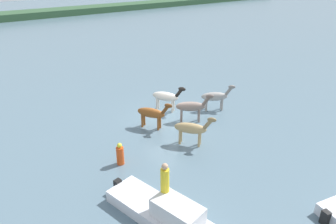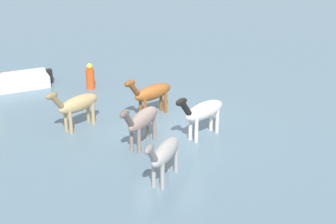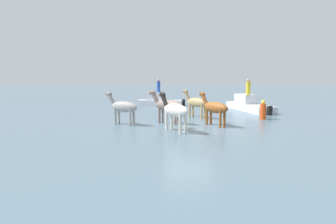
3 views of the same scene
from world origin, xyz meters
TOP-DOWN VIEW (x-y plane):
  - ground_plane at (0.00, 0.00)m, footprint 170.22×170.22m
  - horse_lead at (-1.40, -0.24)m, footprint 1.39×2.08m
  - horse_dun_straggler at (0.74, 1.18)m, footprint 1.49×2.13m
  - horse_dark_mare at (3.32, -0.74)m, footprint 2.00×1.56m
  - horse_gray_outer at (0.98, -1.01)m, footprint 1.99×1.71m
  - horse_mid_herd at (-0.88, -3.06)m, footprint 1.59×1.99m
  - boat_motor_center at (1.31, -10.83)m, footprint 4.29×2.03m
  - boat_tender_starboard at (-5.39, -6.73)m, footprint 2.33×5.32m
  - person_boatman_standing at (1.38, -10.89)m, footprint 0.32×0.32m
  - person_helmsman_aft at (-5.21, -6.39)m, footprint 0.32×0.32m
  - buoy_channel_marker at (-4.77, -2.31)m, footprint 0.36×0.36m

SIDE VIEW (x-z plane):
  - ground_plane at x=0.00m, z-range 0.00..0.00m
  - boat_motor_center at x=1.31m, z-range -0.35..0.97m
  - boat_tender_starboard at x=-5.39m, z-range -0.36..0.99m
  - buoy_channel_marker at x=-4.77m, z-range -0.06..1.08m
  - horse_lead at x=-1.40m, z-range 0.09..1.80m
  - horse_dark_mare at x=3.32m, z-range 0.09..1.81m
  - horse_mid_herd at x=-0.88m, z-range 0.09..1.81m
  - horse_gray_outer at x=0.98m, z-range 0.09..1.86m
  - horse_dun_straggler at x=0.74m, z-range 0.09..1.87m
  - person_boatman_standing at x=1.38m, z-range 1.12..2.31m
  - person_helmsman_aft at x=-5.21m, z-range 1.16..2.35m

